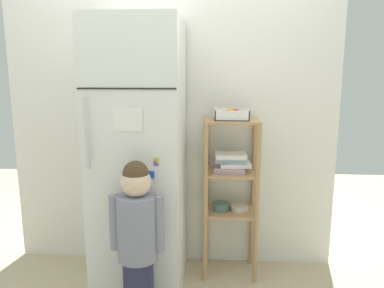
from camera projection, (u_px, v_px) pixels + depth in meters
The scene contains 6 objects.
ground_plane at pixel (168, 282), 2.80m from camera, with size 6.00×6.00×0.00m, color tan.
kitchen_wall_back at pixel (172, 115), 2.93m from camera, with size 2.48×0.03×2.34m, color silver.
refrigerator at pixel (139, 157), 2.65m from camera, with size 0.59×0.68×1.84m.
child_standing at pixel (137, 227), 2.26m from camera, with size 0.33×0.24×1.01m.
pantry_shelf_unit at pixel (231, 180), 2.81m from camera, with size 0.39×0.31×1.17m.
fruit_bin at pixel (232, 115), 2.73m from camera, with size 0.23×0.20×0.08m.
Camera 1 is at (0.33, -2.53, 1.53)m, focal length 36.21 mm.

